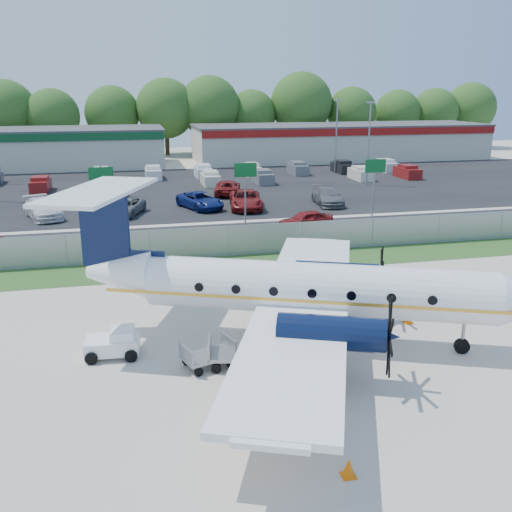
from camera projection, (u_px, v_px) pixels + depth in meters
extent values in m
plane|color=beige|center=(288.00, 348.00, 23.96)|extent=(170.00, 170.00, 0.00)
cube|color=#2D561E|center=(234.00, 265.00, 35.18)|extent=(170.00, 4.00, 0.02)
cube|color=black|center=(217.00, 237.00, 41.72)|extent=(170.00, 8.00, 0.02)
cube|color=black|center=(186.00, 189.00, 61.35)|extent=(170.00, 32.00, 0.02)
cube|color=gray|center=(228.00, 241.00, 36.76)|extent=(120.00, 0.02, 1.90)
cube|color=gray|center=(228.00, 226.00, 36.49)|extent=(120.00, 0.06, 0.06)
cube|color=gray|center=(229.00, 255.00, 37.03)|extent=(120.00, 0.06, 0.06)
cube|color=beige|center=(340.00, 142.00, 86.77)|extent=(44.00, 12.00, 5.00)
cube|color=#474749|center=(341.00, 125.00, 86.02)|extent=(44.40, 12.40, 0.24)
cube|color=maroon|center=(357.00, 132.00, 80.50)|extent=(44.00, 0.20, 1.00)
cylinder|color=gray|center=(103.00, 198.00, 43.04)|extent=(0.14, 0.14, 5.00)
cube|color=#0C5923|center=(101.00, 175.00, 42.39)|extent=(1.80, 0.08, 1.10)
cylinder|color=gray|center=(245.00, 192.00, 45.39)|extent=(0.14, 0.14, 5.00)
cube|color=#0C5923|center=(245.00, 170.00, 44.74)|extent=(1.80, 0.08, 1.10)
cylinder|color=gray|center=(373.00, 187.00, 47.74)|extent=(0.14, 0.14, 5.00)
cube|color=#0C5923|center=(376.00, 166.00, 47.09)|extent=(1.80, 0.08, 1.10)
cylinder|color=gray|center=(369.00, 145.00, 62.48)|extent=(0.18, 0.18, 9.00)
cube|color=gray|center=(371.00, 102.00, 61.21)|extent=(0.90, 0.35, 0.18)
cylinder|color=gray|center=(336.00, 137.00, 71.83)|extent=(0.18, 0.18, 9.00)
cube|color=gray|center=(338.00, 100.00, 70.55)|extent=(0.90, 0.35, 0.18)
cylinder|color=white|center=(318.00, 289.00, 23.71)|extent=(14.08, 7.44, 2.18)
cone|color=white|center=(120.00, 273.00, 24.99)|extent=(3.58, 3.14, 2.18)
cube|color=white|center=(304.00, 302.00, 23.97)|extent=(11.03, 20.05, 0.25)
cylinder|color=#081233|center=(331.00, 333.00, 20.58)|extent=(4.08, 2.64, 1.26)
cylinder|color=#081233|center=(336.00, 275.00, 26.87)|extent=(4.08, 2.64, 1.26)
cube|color=#081233|center=(105.00, 229.00, 24.53)|extent=(2.09, 1.02, 3.32)
cube|color=white|center=(99.00, 191.00, 24.08)|extent=(5.24, 7.62, 0.16)
cylinder|color=gray|center=(463.00, 337.00, 23.26)|extent=(0.14, 0.14, 1.49)
cylinder|color=black|center=(462.00, 346.00, 23.38)|extent=(0.67, 0.43, 0.64)
cylinder|color=black|center=(295.00, 371.00, 21.25)|extent=(0.85, 0.70, 0.73)
cylinder|color=black|center=(309.00, 306.00, 27.53)|extent=(0.85, 0.70, 0.73)
cube|color=white|center=(113.00, 345.00, 23.14)|extent=(2.24, 1.46, 0.60)
cube|color=white|center=(123.00, 334.00, 23.06)|extent=(1.03, 1.19, 0.43)
cube|color=black|center=(132.00, 333.00, 23.11)|extent=(0.23, 0.95, 0.34)
cylinder|color=black|center=(91.00, 358.00, 22.46)|extent=(0.53, 0.23, 0.51)
cylinder|color=black|center=(96.00, 344.00, 23.73)|extent=(0.53, 0.23, 0.51)
cylinder|color=black|center=(131.00, 356.00, 22.67)|extent=(0.53, 0.23, 0.51)
cylinder|color=black|center=(133.00, 342.00, 23.93)|extent=(0.53, 0.23, 0.51)
cube|color=gray|center=(237.00, 354.00, 22.29)|extent=(2.45, 1.76, 0.13)
cube|color=gray|center=(209.00, 346.00, 22.18)|extent=(0.36, 1.32, 0.67)
cube|color=gray|center=(264.00, 346.00, 22.22)|extent=(0.36, 1.32, 0.67)
cylinder|color=black|center=(216.00, 368.00, 21.78)|extent=(0.42, 0.21, 0.40)
cylinder|color=black|center=(218.00, 354.00, 22.95)|extent=(0.42, 0.21, 0.40)
cylinder|color=black|center=(257.00, 368.00, 21.81)|extent=(0.42, 0.21, 0.40)
cylinder|color=black|center=(256.00, 354.00, 22.98)|extent=(0.42, 0.21, 0.40)
cube|color=gray|center=(208.00, 356.00, 22.27)|extent=(2.24, 1.77, 0.12)
cube|color=gray|center=(186.00, 355.00, 21.70)|extent=(0.47, 1.14, 0.59)
cube|color=gray|center=(229.00, 343.00, 22.66)|extent=(0.47, 1.14, 0.59)
cylinder|color=black|center=(199.00, 372.00, 21.55)|extent=(0.37, 0.23, 0.35)
cylinder|color=black|center=(186.00, 361.00, 22.42)|extent=(0.37, 0.23, 0.35)
cylinder|color=black|center=(230.00, 363.00, 22.26)|extent=(0.37, 0.23, 0.35)
cylinder|color=black|center=(217.00, 353.00, 23.13)|extent=(0.37, 0.23, 0.35)
cone|color=orange|center=(409.00, 317.00, 26.40)|extent=(0.40, 0.40, 0.60)
cube|color=orange|center=(408.00, 323.00, 26.48)|extent=(0.42, 0.42, 0.03)
cone|color=orange|center=(349.00, 467.00, 15.96)|extent=(0.38, 0.38, 0.57)
cube|color=orange|center=(348.00, 476.00, 16.04)|extent=(0.40, 0.40, 0.03)
cone|color=orange|center=(197.00, 267.00, 33.80)|extent=(0.36, 0.36, 0.55)
cube|color=orange|center=(197.00, 271.00, 33.87)|extent=(0.38, 0.38, 0.03)
imported|color=maroon|center=(306.00, 229.00, 44.08)|extent=(4.55, 2.55, 1.46)
imported|color=silver|center=(44.00, 218.00, 47.74)|extent=(4.09, 6.16, 1.66)
imported|color=#595B5E|center=(126.00, 215.00, 48.87)|extent=(3.95, 5.58, 1.41)
imported|color=navy|center=(200.00, 209.00, 51.51)|extent=(4.34, 5.98, 1.51)
imported|color=maroon|center=(246.00, 209.00, 51.49)|extent=(3.61, 6.34, 1.67)
imported|color=#595B5E|center=(327.00, 205.00, 53.28)|extent=(2.72, 5.62, 1.58)
imported|color=black|center=(115.00, 201.00, 55.23)|extent=(3.14, 4.73, 1.50)
imported|color=maroon|center=(228.00, 195.00, 58.15)|extent=(3.58, 5.85, 1.51)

